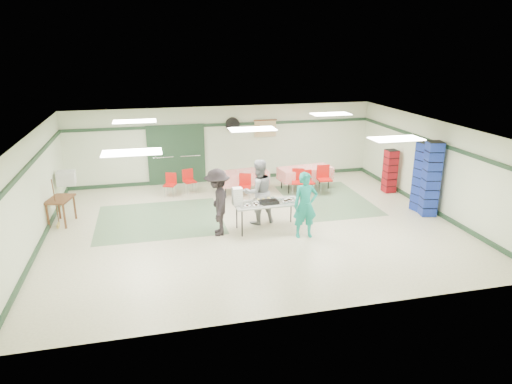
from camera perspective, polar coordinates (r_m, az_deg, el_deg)
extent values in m
plane|color=beige|center=(12.73, -0.43, -4.09)|extent=(11.00, 11.00, 0.00)
plane|color=white|center=(11.97, -0.46, 7.96)|extent=(11.00, 11.00, 0.00)
plane|color=beige|center=(16.56, -3.97, 6.03)|extent=(11.00, 0.00, 11.00)
plane|color=beige|center=(8.23, 6.68, -6.93)|extent=(11.00, 0.00, 11.00)
plane|color=beige|center=(12.33, -26.21, -0.12)|extent=(0.00, 9.00, 9.00)
plane|color=beige|center=(14.49, 21.29, 3.06)|extent=(0.00, 9.00, 9.00)
cube|color=#1F3925|center=(16.40, -4.01, 8.40)|extent=(11.00, 0.06, 0.10)
cube|color=#1F3925|center=(16.85, -3.86, 1.72)|extent=(11.00, 0.06, 0.12)
cube|color=#1F3925|center=(12.14, -26.53, 3.03)|extent=(0.06, 9.00, 0.10)
cube|color=#1F3925|center=(12.74, -25.28, -5.62)|extent=(0.06, 9.00, 0.12)
cube|color=#1F3925|center=(14.33, 21.51, 5.75)|extent=(0.06, 9.00, 0.10)
cube|color=#1F3925|center=(14.84, 20.63, -1.76)|extent=(0.06, 9.00, 0.12)
cube|color=slate|center=(13.38, -11.92, -3.36)|extent=(3.50, 3.00, 0.01)
cube|color=slate|center=(14.87, 8.82, -0.95)|extent=(2.50, 3.50, 0.01)
cube|color=gray|center=(16.36, -11.55, 4.48)|extent=(0.90, 0.06, 2.10)
cube|color=gray|center=(16.42, -8.23, 4.70)|extent=(0.90, 0.06, 2.10)
cube|color=#1F3925|center=(16.36, -9.90, 4.58)|extent=(2.00, 0.03, 2.15)
cylinder|color=black|center=(16.42, -2.95, 8.44)|extent=(0.50, 0.10, 0.50)
cube|color=tan|center=(16.71, 1.15, 7.93)|extent=(0.80, 0.02, 0.60)
cube|color=#A0A19C|center=(12.18, 1.46, -1.42)|extent=(1.84, 0.81, 0.04)
cylinder|color=black|center=(11.85, -1.75, -3.96)|extent=(0.04, 0.04, 0.72)
cylinder|color=black|center=(12.30, 5.34, -3.19)|extent=(0.04, 0.04, 0.72)
cylinder|color=black|center=(12.38, -2.42, -2.97)|extent=(0.04, 0.04, 0.72)
cylinder|color=black|center=(12.81, 4.40, -2.27)|extent=(0.04, 0.04, 0.72)
cube|color=silver|center=(12.25, 3.92, -1.18)|extent=(0.55, 0.43, 0.02)
cube|color=silver|center=(12.24, 1.27, -1.16)|extent=(0.63, 0.49, 0.02)
cube|color=silver|center=(11.98, -0.74, -1.59)|extent=(0.61, 0.47, 0.02)
cube|color=black|center=(12.10, 1.60, -1.26)|extent=(0.51, 0.33, 0.08)
cube|color=white|center=(11.95, -2.36, -0.54)|extent=(0.26, 0.24, 0.46)
imported|color=#148C7D|center=(11.74, 6.18, -1.64)|extent=(0.65, 0.45, 1.73)
imported|color=gray|center=(12.56, 0.31, 0.03)|extent=(1.00, 0.84, 1.82)
imported|color=black|center=(11.85, -4.83, -1.29)|extent=(0.77, 1.20, 1.77)
cube|color=red|center=(15.70, 6.20, 3.00)|extent=(1.89, 1.01, 0.05)
cube|color=red|center=(15.75, 6.17, 2.33)|extent=(1.89, 1.03, 0.40)
cylinder|color=black|center=(15.23, 4.13, 1.09)|extent=(0.04, 0.04, 0.72)
cylinder|color=black|center=(15.90, 9.06, 1.65)|extent=(0.04, 0.04, 0.72)
cylinder|color=black|center=(15.75, 3.22, 1.69)|extent=(0.04, 0.04, 0.72)
cylinder|color=black|center=(16.40, 8.03, 2.21)|extent=(0.04, 0.04, 0.72)
cube|color=red|center=(15.13, -1.69, 2.51)|extent=(1.75, 0.95, 0.05)
cube|color=red|center=(15.18, -1.69, 1.82)|extent=(1.75, 0.97, 0.40)
cylinder|color=black|center=(14.77, -3.83, 0.55)|extent=(0.04, 0.04, 0.72)
cylinder|color=black|center=(15.23, 1.12, 1.13)|extent=(0.04, 0.04, 0.72)
cylinder|color=black|center=(15.27, -4.47, 1.13)|extent=(0.04, 0.04, 0.72)
cylinder|color=black|center=(15.72, 0.33, 1.68)|extent=(0.04, 0.04, 0.72)
cube|color=red|center=(15.16, 6.52, 1.16)|extent=(0.41, 0.41, 0.04)
cube|color=red|center=(15.25, 6.28, 2.08)|extent=(0.38, 0.07, 0.38)
cylinder|color=silver|center=(15.04, 6.20, 0.16)|extent=(0.02, 0.02, 0.40)
cylinder|color=silver|center=(15.16, 7.24, 0.27)|extent=(0.02, 0.02, 0.40)
cylinder|color=silver|center=(15.30, 5.74, 0.49)|extent=(0.02, 0.02, 0.40)
cylinder|color=silver|center=(15.42, 6.77, 0.59)|extent=(0.02, 0.02, 0.40)
cube|color=red|center=(15.04, 5.27, 1.20)|extent=(0.52, 0.52, 0.04)
cube|color=red|center=(15.15, 5.30, 2.22)|extent=(0.40, 0.17, 0.41)
cylinder|color=silver|center=(14.96, 4.61, 0.17)|extent=(0.02, 0.02, 0.43)
cylinder|color=silver|center=(14.96, 5.87, 0.14)|extent=(0.02, 0.02, 0.43)
cylinder|color=silver|center=(15.27, 4.63, 0.55)|extent=(0.02, 0.02, 0.43)
cylinder|color=silver|center=(15.27, 5.86, 0.52)|extent=(0.02, 0.02, 0.43)
cube|color=red|center=(15.35, 8.56, 1.54)|extent=(0.46, 0.46, 0.04)
cube|color=red|center=(15.46, 8.37, 2.61)|extent=(0.44, 0.06, 0.44)
cylinder|color=silver|center=(15.21, 8.10, 0.41)|extent=(0.02, 0.02, 0.46)
cylinder|color=silver|center=(15.32, 9.35, 0.48)|extent=(0.02, 0.02, 0.46)
cylinder|color=silver|center=(15.52, 7.70, 0.80)|extent=(0.02, 0.02, 0.46)
cylinder|color=silver|center=(15.63, 8.93, 0.87)|extent=(0.02, 0.02, 0.46)
cube|color=red|center=(14.59, -1.42, 0.63)|extent=(0.48, 0.48, 0.04)
cube|color=red|center=(14.70, -1.36, 1.62)|extent=(0.38, 0.16, 0.39)
cylinder|color=silver|center=(14.53, -2.08, -0.37)|extent=(0.02, 0.02, 0.40)
cylinder|color=silver|center=(14.50, -0.87, -0.40)|extent=(0.02, 0.02, 0.40)
cylinder|color=silver|center=(14.82, -1.95, 0.00)|extent=(0.02, 0.02, 0.40)
cylinder|color=silver|center=(14.79, -0.76, -0.02)|extent=(0.02, 0.02, 0.40)
cube|color=red|center=(15.36, -8.29, 1.30)|extent=(0.46, 0.46, 0.04)
cube|color=red|center=(15.45, -8.55, 2.19)|extent=(0.37, 0.14, 0.37)
cylinder|color=silver|center=(15.24, -8.58, 0.30)|extent=(0.02, 0.02, 0.39)
cylinder|color=silver|center=(15.34, -7.53, 0.47)|extent=(0.02, 0.02, 0.39)
cylinder|color=silver|center=(15.51, -8.97, 0.60)|extent=(0.02, 0.02, 0.39)
cylinder|color=silver|center=(15.61, -7.94, 0.76)|extent=(0.02, 0.02, 0.39)
cube|color=red|center=(15.14, -10.73, 0.85)|extent=(0.47, 0.47, 0.04)
cube|color=red|center=(15.22, -10.57, 1.74)|extent=(0.35, 0.17, 0.36)
cylinder|color=silver|center=(15.12, -11.37, -0.04)|extent=(0.02, 0.02, 0.38)
cylinder|color=silver|center=(15.02, -10.34, -0.09)|extent=(0.02, 0.02, 0.38)
cylinder|color=silver|center=(15.37, -11.01, 0.29)|extent=(0.02, 0.02, 0.38)
cylinder|color=silver|center=(15.28, -9.99, 0.24)|extent=(0.02, 0.02, 0.38)
cube|color=navy|center=(14.00, 21.02, 1.51)|extent=(0.50, 0.50, 2.20)
cube|color=maroon|center=(15.93, 16.41, 2.52)|extent=(0.38, 0.38, 1.45)
cube|color=navy|center=(14.35, 20.07, 1.78)|extent=(0.47, 0.47, 2.09)
cube|color=brown|center=(13.67, -23.32, -0.82)|extent=(0.76, 0.99, 0.05)
cube|color=brown|center=(13.57, -24.59, -2.79)|extent=(0.05, 0.05, 0.70)
cube|color=brown|center=(13.39, -22.82, -2.83)|extent=(0.05, 0.05, 0.70)
cube|color=brown|center=(14.19, -23.41, -1.75)|extent=(0.05, 0.05, 0.70)
cube|color=brown|center=(14.01, -21.71, -1.78)|extent=(0.05, 0.05, 0.70)
cube|color=beige|center=(14.87, -22.64, 1.64)|extent=(0.52, 0.45, 0.41)
cylinder|color=brown|center=(13.49, -23.79, -1.18)|extent=(0.07, 0.22, 1.36)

